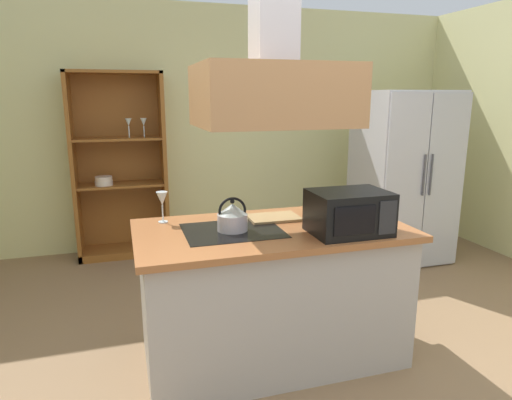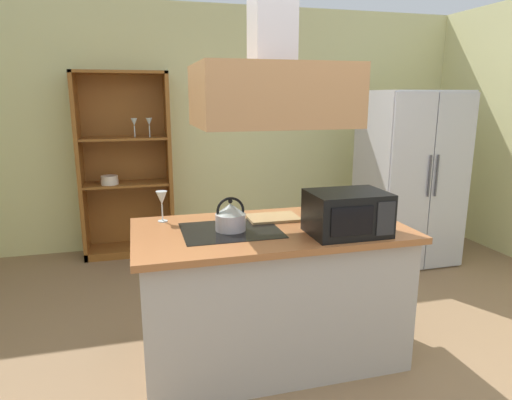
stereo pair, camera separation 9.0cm
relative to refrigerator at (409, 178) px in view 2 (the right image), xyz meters
name	(u,v)px [view 2 (the right image)]	position (x,y,z in m)	size (l,w,h in m)	color
ground_plane	(311,386)	(-1.78, -1.78, -0.88)	(7.80, 7.80, 0.00)	#886848
wall_back	(217,128)	(-1.78, 1.22, 0.47)	(6.00, 0.12, 2.70)	beige
kitchen_island	(270,292)	(-1.92, -1.39, -0.43)	(1.72, 0.92, 0.90)	#B1A9A2
range_hood	(272,78)	(-1.92, -1.39, 0.93)	(0.90, 0.70, 1.16)	#B57E4E
refrigerator	(409,178)	(0.00, 0.00, 0.00)	(0.90, 0.77, 1.77)	#BDBBC1
dish_cabinet	(126,175)	(-2.83, 1.00, -0.01)	(0.96, 0.40, 1.96)	brown
kettle	(231,217)	(-2.18, -1.39, 0.10)	(0.19, 0.19, 0.21)	#C1B6BD
cutting_board	(273,218)	(-1.85, -1.20, 0.02)	(0.34, 0.24, 0.02)	tan
microwave	(347,213)	(-1.52, -1.64, 0.15)	(0.46, 0.35, 0.26)	black
wine_glass_on_counter	(162,199)	(-2.58, -1.07, 0.17)	(0.08, 0.08, 0.21)	silver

